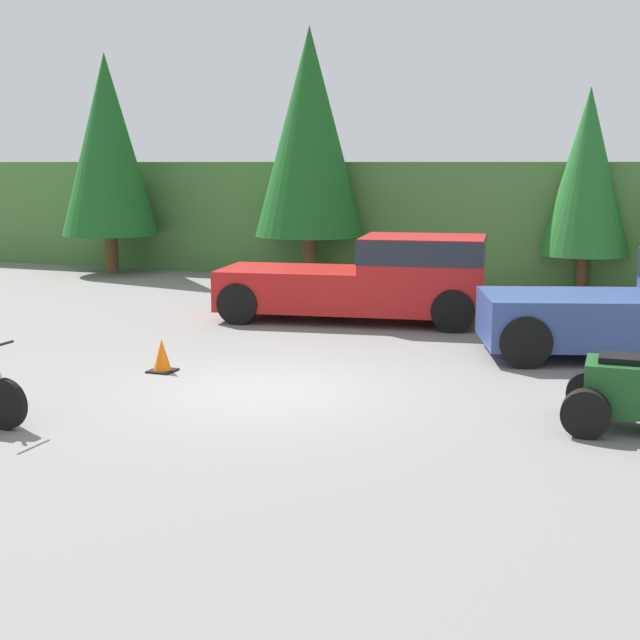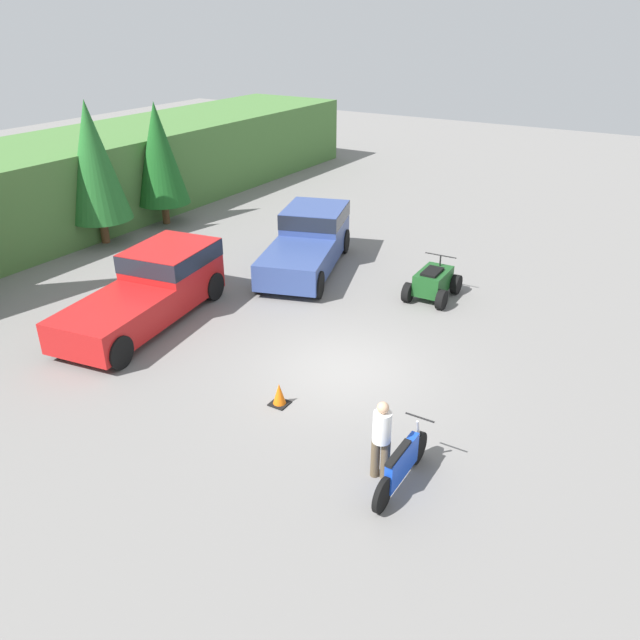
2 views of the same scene
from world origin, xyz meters
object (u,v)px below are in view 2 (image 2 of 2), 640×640
(pickup_truck_red, at_px, (153,285))
(pickup_truck_second, at_px, (309,239))
(dirt_bike, at_px, (402,465))
(traffic_cone, at_px, (279,395))
(quad_atv, at_px, (433,283))
(rider_person, at_px, (381,437))

(pickup_truck_red, height_order, pickup_truck_second, same)
(dirt_bike, height_order, traffic_cone, dirt_bike)
(pickup_truck_red, bearing_deg, pickup_truck_second, -24.54)
(dirt_bike, distance_m, traffic_cone, 3.71)
(quad_atv, height_order, traffic_cone, quad_atv)
(pickup_truck_red, distance_m, rider_person, 9.41)
(pickup_truck_red, distance_m, pickup_truck_second, 6.13)
(pickup_truck_red, relative_size, quad_atv, 2.94)
(pickup_truck_second, relative_size, dirt_bike, 2.55)
(quad_atv, relative_size, traffic_cone, 3.69)
(pickup_truck_second, xyz_separation_m, dirt_bike, (-8.88, -7.71, -0.52))
(dirt_bike, xyz_separation_m, traffic_cone, (1.03, 3.55, -0.22))
(rider_person, distance_m, traffic_cone, 3.34)
(rider_person, bearing_deg, traffic_cone, 56.93)
(pickup_truck_red, xyz_separation_m, quad_atv, (5.56, -6.52, -0.49))
(pickup_truck_red, relative_size, pickup_truck_second, 1.03)
(rider_person, bearing_deg, quad_atv, 1.11)
(dirt_bike, height_order, quad_atv, quad_atv)
(pickup_truck_red, relative_size, dirt_bike, 2.62)
(quad_atv, distance_m, traffic_cone, 7.54)
(pickup_truck_second, xyz_separation_m, quad_atv, (-0.35, -4.85, -0.49))
(rider_person, bearing_deg, pickup_truck_second, 24.62)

